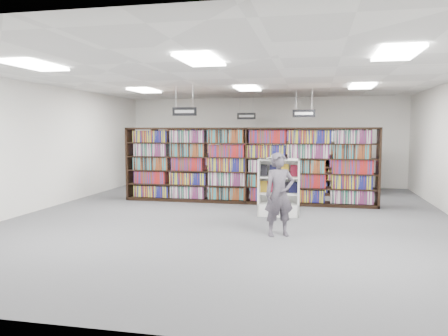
% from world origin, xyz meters
% --- Properties ---
extents(floor, '(12.00, 12.00, 0.00)m').
position_xyz_m(floor, '(0.00, 0.00, 0.00)').
color(floor, '#4C4C51').
rests_on(floor, ground).
extents(ceiling, '(10.00, 12.00, 0.10)m').
position_xyz_m(ceiling, '(0.00, 0.00, 3.20)').
color(ceiling, silver).
rests_on(ceiling, wall_back).
extents(wall_back, '(10.00, 0.10, 3.20)m').
position_xyz_m(wall_back, '(0.00, 6.00, 1.60)').
color(wall_back, white).
rests_on(wall_back, ground).
extents(wall_front, '(10.00, 0.10, 3.20)m').
position_xyz_m(wall_front, '(0.00, -6.00, 1.60)').
color(wall_front, white).
rests_on(wall_front, ground).
extents(wall_left, '(0.10, 12.00, 3.20)m').
position_xyz_m(wall_left, '(-5.00, 0.00, 1.60)').
color(wall_left, white).
rests_on(wall_left, ground).
extents(bookshelf_row_near, '(7.00, 0.60, 2.10)m').
position_xyz_m(bookshelf_row_near, '(0.00, 2.00, 1.05)').
color(bookshelf_row_near, black).
rests_on(bookshelf_row_near, floor).
extents(bookshelf_row_mid, '(7.00, 0.60, 2.10)m').
position_xyz_m(bookshelf_row_mid, '(0.00, 4.00, 1.05)').
color(bookshelf_row_mid, black).
rests_on(bookshelf_row_mid, floor).
extents(bookshelf_row_far, '(7.00, 0.60, 2.10)m').
position_xyz_m(bookshelf_row_far, '(0.00, 5.70, 1.05)').
color(bookshelf_row_far, black).
rests_on(bookshelf_row_far, floor).
extents(aisle_sign_left, '(0.65, 0.02, 0.80)m').
position_xyz_m(aisle_sign_left, '(-1.50, 1.00, 2.53)').
color(aisle_sign_left, '#B2B2B7').
rests_on(aisle_sign_left, ceiling).
extents(aisle_sign_right, '(0.65, 0.02, 0.80)m').
position_xyz_m(aisle_sign_right, '(1.50, 3.00, 2.53)').
color(aisle_sign_right, '#B2B2B7').
rests_on(aisle_sign_right, ceiling).
extents(aisle_sign_center, '(0.65, 0.02, 0.80)m').
position_xyz_m(aisle_sign_center, '(-0.50, 5.00, 2.53)').
color(aisle_sign_center, '#B2B2B7').
rests_on(aisle_sign_center, ceiling).
extents(troffer_front_left, '(0.60, 1.20, 0.04)m').
position_xyz_m(troffer_front_left, '(-3.00, -3.00, 3.16)').
color(troffer_front_left, white).
rests_on(troffer_front_left, ceiling).
extents(troffer_front_center, '(0.60, 1.20, 0.04)m').
position_xyz_m(troffer_front_center, '(0.00, -3.00, 3.16)').
color(troffer_front_center, white).
rests_on(troffer_front_center, ceiling).
extents(troffer_front_right, '(0.60, 1.20, 0.04)m').
position_xyz_m(troffer_front_right, '(3.00, -3.00, 3.16)').
color(troffer_front_right, white).
rests_on(troffer_front_right, ceiling).
extents(troffer_back_left, '(0.60, 1.20, 0.04)m').
position_xyz_m(troffer_back_left, '(-3.00, 2.00, 3.16)').
color(troffer_back_left, white).
rests_on(troffer_back_left, ceiling).
extents(troffer_back_center, '(0.60, 1.20, 0.04)m').
position_xyz_m(troffer_back_center, '(0.00, 2.00, 3.16)').
color(troffer_back_center, white).
rests_on(troffer_back_center, ceiling).
extents(troffer_back_right, '(0.60, 1.20, 0.04)m').
position_xyz_m(troffer_back_right, '(3.00, 2.00, 3.16)').
color(troffer_back_right, white).
rests_on(troffer_back_right, ceiling).
extents(endcap_display, '(0.97, 0.50, 1.36)m').
position_xyz_m(endcap_display, '(1.01, 0.38, 0.46)').
color(endcap_display, white).
rests_on(endcap_display, floor).
extents(open_book, '(0.64, 0.39, 0.13)m').
position_xyz_m(open_book, '(0.90, 0.27, 1.39)').
color(open_book, black).
rests_on(open_book, endcap_display).
extents(shopper, '(0.69, 0.59, 1.60)m').
position_xyz_m(shopper, '(1.19, -1.65, 0.80)').
color(shopper, '#534C57').
rests_on(shopper, floor).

